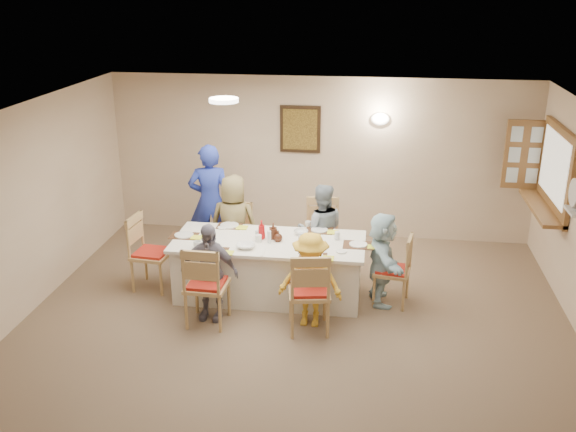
# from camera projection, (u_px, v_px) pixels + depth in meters

# --- Properties ---
(ground) EXTENTS (7.00, 7.00, 0.00)m
(ground) POSITION_uv_depth(u_px,v_px,m) (288.00, 349.00, 7.09)
(ground) COLOR brown
(room_walls) EXTENTS (7.00, 7.00, 7.00)m
(room_walls) POSITION_uv_depth(u_px,v_px,m) (288.00, 221.00, 6.56)
(room_walls) COLOR #D1B392
(room_walls) RESTS_ON ground
(wall_picture) EXTENTS (0.62, 0.05, 0.72)m
(wall_picture) POSITION_uv_depth(u_px,v_px,m) (300.00, 129.00, 9.76)
(wall_picture) COLOR #382513
(wall_picture) RESTS_ON room_walls
(wall_sconce) EXTENTS (0.26, 0.09, 0.18)m
(wall_sconce) POSITION_uv_depth(u_px,v_px,m) (380.00, 119.00, 9.51)
(wall_sconce) COLOR white
(wall_sconce) RESTS_ON room_walls
(ceiling_light) EXTENTS (0.36, 0.36, 0.05)m
(ceiling_light) POSITION_uv_depth(u_px,v_px,m) (224.00, 100.00, 7.76)
(ceiling_light) COLOR white
(ceiling_light) RESTS_ON room_walls
(serving_hatch) EXTENTS (0.06, 1.50, 1.15)m
(serving_hatch) POSITION_uv_depth(u_px,v_px,m) (556.00, 170.00, 8.38)
(serving_hatch) COLOR brown
(serving_hatch) RESTS_ON room_walls
(hatch_sill) EXTENTS (0.30, 1.50, 0.05)m
(hatch_sill) POSITION_uv_depth(u_px,v_px,m) (541.00, 207.00, 8.58)
(hatch_sill) COLOR brown
(hatch_sill) RESTS_ON room_walls
(shutter_door) EXTENTS (0.55, 0.04, 1.00)m
(shutter_door) POSITION_uv_depth(u_px,v_px,m) (524.00, 155.00, 9.12)
(shutter_door) COLOR brown
(shutter_door) RESTS_ON room_walls
(dining_table) EXTENTS (2.41, 1.02, 0.76)m
(dining_table) POSITION_uv_depth(u_px,v_px,m) (269.00, 268.00, 8.19)
(dining_table) COLOR white
(dining_table) RESTS_ON ground
(chair_back_left) EXTENTS (0.45, 0.45, 0.91)m
(chair_back_left) POSITION_uv_depth(u_px,v_px,m) (236.00, 237.00, 8.98)
(chair_back_left) COLOR tan
(chair_back_left) RESTS_ON ground
(chair_back_right) EXTENTS (0.52, 0.52, 1.03)m
(chair_back_right) POSITION_uv_depth(u_px,v_px,m) (322.00, 237.00, 8.81)
(chair_back_right) COLOR tan
(chair_back_right) RESTS_ON ground
(chair_front_left) EXTENTS (0.50, 0.50, 1.02)m
(chair_front_left) POSITION_uv_depth(u_px,v_px,m) (207.00, 283.00, 7.48)
(chair_front_left) COLOR tan
(chair_front_left) RESTS_ON ground
(chair_front_right) EXTENTS (0.56, 0.56, 1.02)m
(chair_front_right) POSITION_uv_depth(u_px,v_px,m) (309.00, 290.00, 7.32)
(chair_front_right) COLOR tan
(chair_front_right) RESTS_ON ground
(chair_left_end) EXTENTS (0.53, 0.53, 1.00)m
(chair_left_end) POSITION_uv_depth(u_px,v_px,m) (152.00, 252.00, 8.35)
(chair_left_end) COLOR tan
(chair_left_end) RESTS_ON ground
(chair_right_end) EXTENTS (0.51, 0.51, 0.92)m
(chair_right_end) POSITION_uv_depth(u_px,v_px,m) (392.00, 269.00, 7.96)
(chair_right_end) COLOR tan
(chair_right_end) RESTS_ON ground
(diner_back_left) EXTENTS (0.70, 0.47, 1.38)m
(diner_back_left) POSITION_uv_depth(u_px,v_px,m) (234.00, 224.00, 8.79)
(diner_back_left) COLOR olive
(diner_back_left) RESTS_ON ground
(diner_back_right) EXTENTS (0.80, 0.70, 1.31)m
(diner_back_right) POSITION_uv_depth(u_px,v_px,m) (321.00, 231.00, 8.65)
(diner_back_right) COLOR gray
(diner_back_right) RESTS_ON ground
(diner_front_left) EXTENTS (0.76, 0.41, 1.21)m
(diner_front_left) POSITION_uv_depth(u_px,v_px,m) (209.00, 272.00, 7.56)
(diner_front_left) COLOR slate
(diner_front_left) RESTS_ON ground
(diner_front_right) EXTENTS (0.80, 0.52, 1.16)m
(diner_front_right) POSITION_uv_depth(u_px,v_px,m) (310.00, 280.00, 7.41)
(diner_front_right) COLOR gold
(diner_front_right) RESTS_ON ground
(diner_right_end) EXTENTS (1.22, 0.71, 1.20)m
(diner_right_end) POSITION_uv_depth(u_px,v_px,m) (382.00, 259.00, 7.93)
(diner_right_end) COLOR #CCEEF7
(diner_right_end) RESTS_ON ground
(caregiver) EXTENTS (0.77, 0.65, 1.68)m
(caregiver) POSITION_uv_depth(u_px,v_px,m) (210.00, 201.00, 9.23)
(caregiver) COLOR #283CB7
(caregiver) RESTS_ON ground
(placemat_fl) EXTENTS (0.33, 0.25, 0.01)m
(placemat_fl) POSITION_uv_depth(u_px,v_px,m) (214.00, 251.00, 7.74)
(placemat_fl) COLOR #472B19
(placemat_fl) RESTS_ON dining_table
(plate_fl) EXTENTS (0.23, 0.23, 0.01)m
(plate_fl) POSITION_uv_depth(u_px,v_px,m) (214.00, 250.00, 7.74)
(plate_fl) COLOR white
(plate_fl) RESTS_ON dining_table
(napkin_fl) EXTENTS (0.14, 0.14, 0.01)m
(napkin_fl) POSITION_uv_depth(u_px,v_px,m) (228.00, 253.00, 7.67)
(napkin_fl) COLOR yellow
(napkin_fl) RESTS_ON dining_table
(placemat_fr) EXTENTS (0.33, 0.24, 0.01)m
(placemat_fr) POSITION_uv_depth(u_px,v_px,m) (313.00, 256.00, 7.59)
(placemat_fr) COLOR #472B19
(placemat_fr) RESTS_ON dining_table
(plate_fr) EXTENTS (0.25, 0.25, 0.02)m
(plate_fr) POSITION_uv_depth(u_px,v_px,m) (313.00, 256.00, 7.58)
(plate_fr) COLOR white
(plate_fr) RESTS_ON dining_table
(napkin_fr) EXTENTS (0.15, 0.15, 0.01)m
(napkin_fr) POSITION_uv_depth(u_px,v_px,m) (328.00, 258.00, 7.51)
(napkin_fr) COLOR yellow
(napkin_fr) RESTS_ON dining_table
(placemat_bl) EXTENTS (0.33, 0.24, 0.01)m
(placemat_bl) POSITION_uv_depth(u_px,v_px,m) (230.00, 226.00, 8.52)
(placemat_bl) COLOR #472B19
(placemat_bl) RESTS_ON dining_table
(plate_bl) EXTENTS (0.24, 0.24, 0.02)m
(plate_bl) POSITION_uv_depth(u_px,v_px,m) (230.00, 225.00, 8.52)
(plate_bl) COLOR white
(plate_bl) RESTS_ON dining_table
(napkin_bl) EXTENTS (0.14, 0.14, 0.01)m
(napkin_bl) POSITION_uv_depth(u_px,v_px,m) (242.00, 227.00, 8.45)
(napkin_bl) COLOR yellow
(napkin_bl) RESTS_ON dining_table
(placemat_br) EXTENTS (0.35, 0.26, 0.01)m
(placemat_br) POSITION_uv_depth(u_px,v_px,m) (319.00, 230.00, 8.37)
(placemat_br) COLOR #472B19
(placemat_br) RESTS_ON dining_table
(plate_br) EXTENTS (0.22, 0.22, 0.01)m
(plate_br) POSITION_uv_depth(u_px,v_px,m) (319.00, 230.00, 8.36)
(plate_br) COLOR white
(plate_br) RESTS_ON dining_table
(napkin_br) EXTENTS (0.14, 0.14, 0.01)m
(napkin_br) POSITION_uv_depth(u_px,v_px,m) (333.00, 232.00, 8.30)
(napkin_br) COLOR yellow
(napkin_br) RESTS_ON dining_table
(placemat_le) EXTENTS (0.35, 0.26, 0.01)m
(placemat_le) POSITION_uv_depth(u_px,v_px,m) (184.00, 236.00, 8.20)
(placemat_le) COLOR #472B19
(placemat_le) RESTS_ON dining_table
(plate_le) EXTENTS (0.24, 0.24, 0.02)m
(plate_le) POSITION_uv_depth(u_px,v_px,m) (184.00, 235.00, 8.19)
(plate_le) COLOR white
(plate_le) RESTS_ON dining_table
(napkin_le) EXTENTS (0.14, 0.14, 0.01)m
(napkin_le) POSITION_uv_depth(u_px,v_px,m) (197.00, 237.00, 8.13)
(napkin_le) COLOR yellow
(napkin_le) RESTS_ON dining_table
(placemat_re) EXTENTS (0.37, 0.28, 0.01)m
(placemat_re) POSITION_uv_depth(u_px,v_px,m) (358.00, 245.00, 7.91)
(placemat_re) COLOR #472B19
(placemat_re) RESTS_ON dining_table
(plate_re) EXTENTS (0.22, 0.22, 0.01)m
(plate_re) POSITION_uv_depth(u_px,v_px,m) (358.00, 244.00, 7.91)
(plate_re) COLOR white
(plate_re) RESTS_ON dining_table
(napkin_re) EXTENTS (0.13, 0.13, 0.01)m
(napkin_re) POSITION_uv_depth(u_px,v_px,m) (373.00, 247.00, 7.84)
(napkin_re) COLOR yellow
(napkin_re) RESTS_ON dining_table
(teacup_a) EXTENTS (0.11, 0.11, 0.08)m
(teacup_a) POSITION_uv_depth(u_px,v_px,m) (198.00, 244.00, 7.83)
(teacup_a) COLOR white
(teacup_a) RESTS_ON dining_table
(teacup_b) EXTENTS (0.13, 0.13, 0.08)m
(teacup_b) POSITION_uv_depth(u_px,v_px,m) (308.00, 224.00, 8.49)
(teacup_b) COLOR white
(teacup_b) RESTS_ON dining_table
(bowl_a) EXTENTS (0.28, 0.28, 0.06)m
(bowl_a) POSITION_uv_depth(u_px,v_px,m) (246.00, 246.00, 7.82)
(bowl_a) COLOR white
(bowl_a) RESTS_ON dining_table
(bowl_b) EXTENTS (0.22, 0.22, 0.06)m
(bowl_b) POSITION_uv_depth(u_px,v_px,m) (301.00, 232.00, 8.24)
(bowl_b) COLOR white
(bowl_b) RESTS_ON dining_table
(condiment_ketchup) EXTENTS (0.10, 0.10, 0.24)m
(condiment_ketchup) POSITION_uv_depth(u_px,v_px,m) (262.00, 230.00, 8.07)
(condiment_ketchup) COLOR red
(condiment_ketchup) RESTS_ON dining_table
(condiment_brown) EXTENTS (0.14, 0.14, 0.21)m
(condiment_brown) POSITION_uv_depth(u_px,v_px,m) (273.00, 231.00, 8.08)
(condiment_brown) COLOR #431F11
(condiment_brown) RESTS_ON dining_table
(condiment_malt) EXTENTS (0.13, 0.13, 0.14)m
(condiment_malt) POSITION_uv_depth(u_px,v_px,m) (278.00, 236.00, 8.01)
(condiment_malt) COLOR #431F11
(condiment_malt) RESTS_ON dining_table
(drinking_glass) EXTENTS (0.07, 0.07, 0.10)m
(drinking_glass) POSITION_uv_depth(u_px,v_px,m) (258.00, 234.00, 8.10)
(drinking_glass) COLOR silver
(drinking_glass) RESTS_ON dining_table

